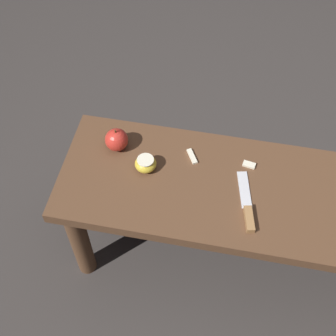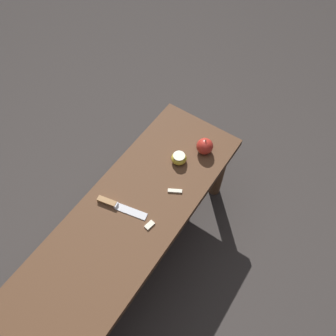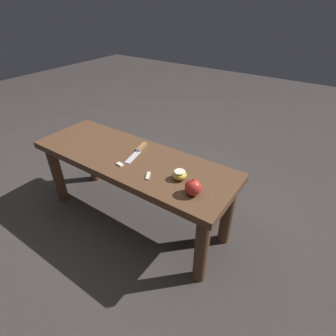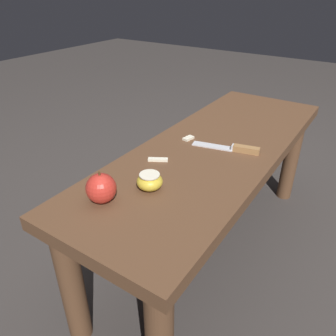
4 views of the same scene
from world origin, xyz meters
name	(u,v)px [view 1 (image 1 of 4)]	position (x,y,z in m)	size (l,w,h in m)	color
ground_plane	(233,256)	(0.00, 0.00, 0.00)	(8.00, 8.00, 0.00)	#383330
wooden_bench	(246,205)	(0.00, 0.00, 0.38)	(1.22, 0.42, 0.47)	brown
knife	(248,210)	(0.00, 0.08, 0.48)	(0.07, 0.22, 0.02)	silver
apple_whole	(117,140)	(0.45, -0.09, 0.51)	(0.08, 0.08, 0.09)	red
apple_cut	(146,164)	(0.34, -0.02, 0.49)	(0.07, 0.07, 0.05)	gold
apple_slice_near_knife	(249,165)	(0.01, -0.10, 0.47)	(0.04, 0.03, 0.01)	silver
apple_slice_center	(192,156)	(0.20, -0.10, 0.47)	(0.04, 0.06, 0.01)	silver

